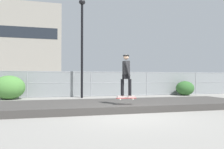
% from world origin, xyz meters
% --- Properties ---
extents(ground_plane, '(120.00, 120.00, 0.00)m').
position_xyz_m(ground_plane, '(0.00, 0.00, 0.00)').
color(ground_plane, gray).
extents(gravel_berm, '(12.52, 3.49, 0.27)m').
position_xyz_m(gravel_berm, '(0.00, 2.09, 0.14)').
color(gravel_berm, '#3D3A38').
rests_on(gravel_berm, ground_plane).
extents(skateboard, '(0.81, 0.26, 0.07)m').
position_xyz_m(skateboard, '(0.23, 0.94, 0.53)').
color(skateboard, '#B22D2D').
extents(skater, '(0.73, 0.60, 1.73)m').
position_xyz_m(skater, '(0.23, 0.94, 1.53)').
color(skater, '#B2ADA8').
rests_on(skater, skateboard).
extents(chain_fence, '(26.74, 0.06, 1.85)m').
position_xyz_m(chain_fence, '(0.00, 8.55, 0.93)').
color(chain_fence, gray).
rests_on(chain_fence, ground_plane).
extents(street_lamp, '(0.44, 0.44, 6.80)m').
position_xyz_m(street_lamp, '(-0.80, 7.55, 4.23)').
color(street_lamp, black).
rests_on(street_lamp, ground_plane).
extents(parked_car_near, '(4.46, 2.07, 1.66)m').
position_xyz_m(parked_car_near, '(-3.35, 10.82, 0.84)').
color(parked_car_near, '#474C54').
rests_on(parked_car_near, ground_plane).
extents(library_building, '(22.31, 10.91, 18.68)m').
position_xyz_m(library_building, '(-12.73, 48.47, 9.34)').
color(library_building, gray).
rests_on(library_building, ground_plane).
extents(shrub_left, '(1.96, 1.60, 1.52)m').
position_xyz_m(shrub_left, '(-5.40, 7.52, 0.76)').
color(shrub_left, '#477F38').
rests_on(shrub_left, ground_plane).
extents(shrub_center, '(1.47, 1.20, 1.13)m').
position_xyz_m(shrub_center, '(7.33, 7.73, 0.57)').
color(shrub_center, '#2D5B28').
rests_on(shrub_center, ground_plane).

